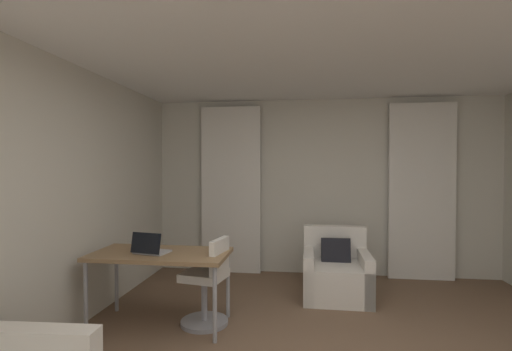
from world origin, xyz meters
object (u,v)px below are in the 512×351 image
object	(u,v)px
armchair	(336,274)
desk	(161,258)
laptop	(150,249)
desk_chair	(208,286)

from	to	relation	value
armchair	desk	world-z (taller)	armchair
laptop	desk	bearing A→B (deg)	39.80
desk	laptop	bearing A→B (deg)	-140.20
desk_chair	desk	bearing A→B (deg)	-170.93
desk	desk_chair	size ratio (longest dim) A/B	1.54
desk_chair	laptop	bearing A→B (deg)	-165.55
desk_chair	laptop	size ratio (longest dim) A/B	2.44
desk	desk_chair	xyz separation A→B (m)	(0.47, 0.07, -0.29)
armchair	laptop	world-z (taller)	laptop
desk	desk_chair	distance (m)	0.55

